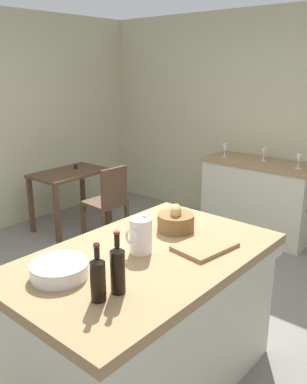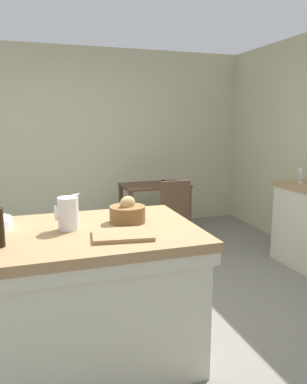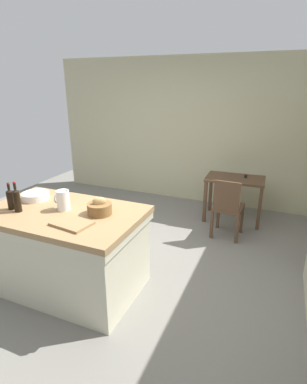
% 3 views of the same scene
% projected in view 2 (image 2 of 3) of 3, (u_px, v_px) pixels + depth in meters
% --- Properties ---
extents(ground_plane, '(6.76, 6.76, 0.00)m').
position_uv_depth(ground_plane, '(115.00, 310.00, 3.13)').
color(ground_plane, slate).
extents(wall_back, '(5.32, 0.12, 2.60)m').
position_uv_depth(wall_back, '(75.00, 141.00, 5.31)').
color(wall_back, '#B7B28E').
rests_on(wall_back, ground).
extents(island_table, '(1.62, 1.00, 0.90)m').
position_uv_depth(island_table, '(73.00, 292.00, 2.39)').
color(island_table, '#99754C').
rests_on(island_table, ground).
extents(writing_desk, '(0.92, 0.60, 0.77)m').
position_uv_depth(writing_desk, '(154.00, 192.00, 5.10)').
color(writing_desk, '#513826').
rests_on(writing_desk, ground).
extents(wooden_chair, '(0.42, 0.42, 0.89)m').
position_uv_depth(wooden_chair, '(172.00, 212.00, 4.52)').
color(wooden_chair, '#513826').
rests_on(wooden_chair, ground).
extents(pitcher, '(0.17, 0.13, 0.25)m').
position_uv_depth(pitcher, '(68.00, 213.00, 2.32)').
color(pitcher, white).
rests_on(pitcher, island_table).
extents(bread_basket, '(0.24, 0.24, 0.18)m').
position_uv_depth(bread_basket, '(128.00, 213.00, 2.50)').
color(bread_basket, brown).
rests_on(bread_basket, island_table).
extents(cutting_board, '(0.38, 0.29, 0.02)m').
position_uv_depth(cutting_board, '(122.00, 235.00, 2.19)').
color(cutting_board, '#99754C').
rests_on(cutting_board, island_table).
extents(wine_glass_middle, '(0.07, 0.07, 0.16)m').
position_uv_depth(wine_glass_middle, '(301.00, 173.00, 4.07)').
color(wine_glass_middle, white).
rests_on(wine_glass_middle, side_cabinet).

